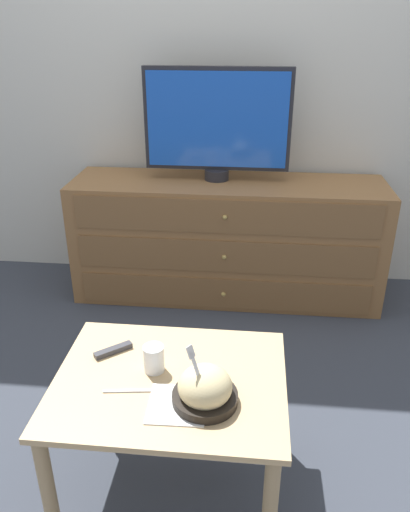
% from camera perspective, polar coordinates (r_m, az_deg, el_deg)
% --- Properties ---
extents(ground_plane, '(12.00, 12.00, 0.00)m').
position_cam_1_polar(ground_plane, '(3.17, 0.92, -1.67)').
color(ground_plane, '#383D47').
extents(wall_back, '(12.00, 0.05, 2.60)m').
position_cam_1_polar(wall_back, '(2.84, 1.16, 22.56)').
color(wall_back, silver).
rests_on(wall_back, ground_plane).
extents(dresser, '(1.68, 0.47, 0.66)m').
position_cam_1_polar(dresser, '(2.79, 2.51, 1.90)').
color(dresser, olive).
rests_on(dresser, ground_plane).
extents(tv, '(0.76, 0.13, 0.57)m').
position_cam_1_polar(tv, '(2.65, 1.41, 15.02)').
color(tv, '#232328').
rests_on(tv, dresser).
extents(coffee_table, '(0.72, 0.57, 0.44)m').
position_cam_1_polar(coffee_table, '(1.64, -4.12, -15.77)').
color(coffee_table, tan).
rests_on(coffee_table, ground_plane).
extents(takeout_bowl, '(0.19, 0.19, 0.19)m').
position_cam_1_polar(takeout_bowl, '(1.48, -0.00, -15.00)').
color(takeout_bowl, black).
rests_on(takeout_bowl, coffee_table).
extents(drink_cup, '(0.07, 0.07, 0.09)m').
position_cam_1_polar(drink_cup, '(1.61, -5.86, -11.73)').
color(drink_cup, white).
rests_on(drink_cup, coffee_table).
extents(napkin, '(0.17, 0.17, 0.00)m').
position_cam_1_polar(napkin, '(1.50, -3.19, -16.58)').
color(napkin, white).
rests_on(napkin, coffee_table).
extents(knife, '(0.18, 0.03, 0.01)m').
position_cam_1_polar(knife, '(1.56, -8.24, -15.00)').
color(knife, white).
rests_on(knife, coffee_table).
extents(remote_control, '(0.12, 0.10, 0.02)m').
position_cam_1_polar(remote_control, '(1.72, -10.44, -10.54)').
color(remote_control, '#38383D').
rests_on(remote_control, coffee_table).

